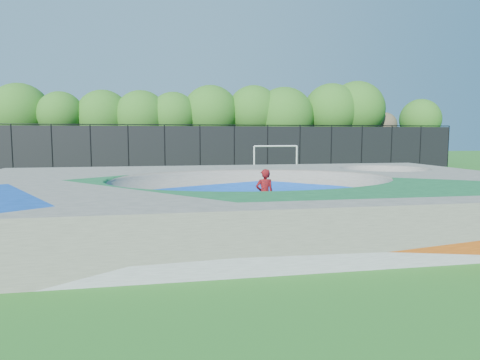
% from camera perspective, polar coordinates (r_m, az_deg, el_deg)
% --- Properties ---
extents(ground, '(120.00, 120.00, 0.00)m').
position_cam_1_polar(ground, '(16.58, 1.58, -4.86)').
color(ground, '#20641C').
rests_on(ground, ground).
extents(skate_deck, '(22.00, 14.00, 1.50)m').
position_cam_1_polar(skate_deck, '(16.45, 1.59, -2.29)').
color(skate_deck, gray).
rests_on(skate_deck, ground).
extents(skater, '(0.70, 0.47, 1.88)m').
position_cam_1_polar(skater, '(15.89, 3.30, -1.90)').
color(skater, red).
rests_on(skater, ground).
extents(skateboard, '(0.80, 0.30, 0.05)m').
position_cam_1_polar(skateboard, '(16.04, 3.28, -5.14)').
color(skateboard, black).
rests_on(skateboard, ground).
extents(soccer_goal, '(3.54, 0.12, 2.34)m').
position_cam_1_polar(soccer_goal, '(33.32, 4.78, 3.41)').
color(soccer_goal, silver).
rests_on(soccer_goal, ground).
extents(fence, '(48.09, 0.09, 4.04)m').
position_cam_1_polar(fence, '(37.08, -5.35, 4.39)').
color(fence, black).
rests_on(fence, ground).
extents(treeline, '(53.06, 7.21, 8.59)m').
position_cam_1_polar(treeline, '(41.78, -5.91, 8.69)').
color(treeline, '#3F2C1F').
rests_on(treeline, ground).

